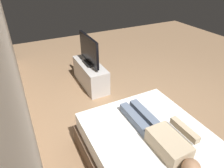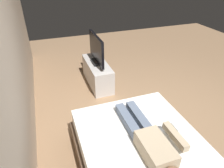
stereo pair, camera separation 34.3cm
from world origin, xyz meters
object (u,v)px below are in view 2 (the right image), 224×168
(tv_stand, at_px, (97,73))
(tv, at_px, (96,50))
(bed, at_px, (146,164))
(remote, at_px, (173,128))
(person, at_px, (150,141))

(tv_stand, distance_m, tv, 0.53)
(bed, bearing_deg, tv_stand, -2.19)
(remote, relative_size, tv, 0.17)
(person, bearing_deg, tv, -1.33)
(person, xyz_separation_m, tv, (2.36, -0.06, 0.16))
(tv, bearing_deg, remote, -171.02)
(bed, bearing_deg, person, -51.71)
(person, bearing_deg, tv_stand, -1.33)
(remote, bearing_deg, person, 110.47)
(tv_stand, bearing_deg, remote, -171.02)
(person, relative_size, remote, 8.40)
(remote, bearing_deg, tv, 8.98)
(bed, relative_size, tv_stand, 1.80)
(bed, height_order, tv_stand, bed)
(bed, relative_size, tv, 2.26)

